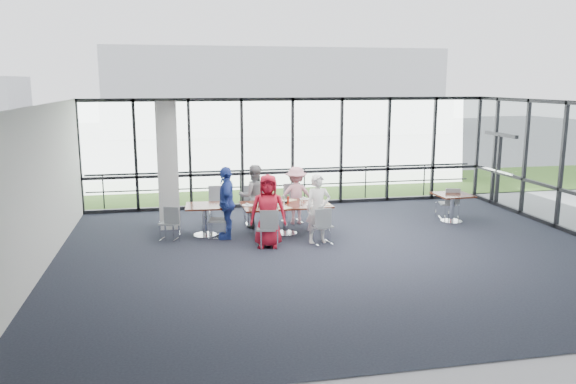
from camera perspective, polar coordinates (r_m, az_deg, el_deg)
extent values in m
cube|color=#1D202C|center=(12.23, 5.32, -6.29)|extent=(12.00, 10.00, 0.02)
cube|color=silver|center=(11.68, 5.60, 8.92)|extent=(12.00, 10.00, 0.04)
cube|color=silver|center=(11.64, -24.11, 0.05)|extent=(0.10, 10.00, 3.20)
cube|color=silver|center=(7.33, 16.88, -5.50)|extent=(12.00, 0.10, 3.20)
cube|color=white|center=(16.65, 0.46, 4.08)|extent=(12.00, 0.10, 3.20)
cube|color=black|center=(17.82, 20.58, 2.05)|extent=(0.12, 1.60, 2.10)
cube|color=silver|center=(14.31, -12.11, 2.68)|extent=(0.50, 0.50, 3.20)
cube|color=gray|center=(21.75, -2.27, 1.41)|extent=(80.00, 70.00, 0.02)
cube|color=#34571D|center=(19.80, -1.34, 0.55)|extent=(80.00, 5.00, 0.01)
cube|color=silver|center=(43.80, -1.74, 10.26)|extent=(24.00, 10.00, 6.00)
cylinder|color=#2D2D33|center=(17.39, 0.05, 0.71)|extent=(12.00, 0.06, 0.06)
cube|color=#381210|center=(13.53, -0.25, -1.30)|extent=(2.15, 1.24, 0.04)
cylinder|color=silver|center=(13.62, -0.25, -2.84)|extent=(0.12, 0.12, 0.71)
cylinder|color=silver|center=(13.70, -0.25, -4.22)|extent=(0.56, 0.56, 0.03)
cube|color=#381210|center=(13.53, -8.51, -1.42)|extent=(0.93, 0.93, 0.04)
cylinder|color=silver|center=(13.62, -8.47, -2.96)|extent=(0.12, 0.12, 0.71)
cube|color=#381210|center=(15.34, 16.41, -0.28)|extent=(0.93, 0.93, 0.04)
cylinder|color=silver|center=(15.41, 16.33, -1.64)|extent=(0.12, 0.12, 0.71)
imported|color=red|center=(12.47, -2.03, -1.94)|extent=(0.88, 0.65, 1.65)
imported|color=white|center=(12.82, 3.08, -1.73)|extent=(0.59, 0.44, 1.58)
imported|color=gray|center=(14.21, -3.49, -0.43)|extent=(0.79, 0.49, 1.60)
imported|color=pink|center=(14.54, 0.82, -0.35)|extent=(1.00, 0.57, 1.50)
imported|color=#2C45A3|center=(13.24, -6.26, -1.08)|extent=(0.64, 1.05, 1.71)
cylinder|color=white|center=(13.00, -2.17, -1.70)|extent=(0.24, 0.24, 0.01)
cylinder|color=white|center=(13.37, 2.47, -1.34)|extent=(0.28, 0.28, 0.01)
cylinder|color=white|center=(13.76, -2.81, -0.99)|extent=(0.27, 0.27, 0.01)
cylinder|color=white|center=(14.07, 1.66, -0.71)|extent=(0.24, 0.24, 0.01)
cylinder|color=white|center=(13.38, -4.14, -1.35)|extent=(0.27, 0.27, 0.01)
cylinder|color=white|center=(13.17, -0.98, -1.24)|extent=(0.07, 0.07, 0.14)
cylinder|color=white|center=(13.38, 1.35, -1.04)|extent=(0.07, 0.07, 0.15)
cylinder|color=white|center=(13.73, -0.46, -0.71)|extent=(0.08, 0.08, 0.15)
cylinder|color=white|center=(13.21, -3.02, -1.20)|extent=(0.07, 0.07, 0.15)
cube|color=silver|center=(13.07, -0.31, -1.65)|extent=(0.35, 0.32, 0.00)
cube|color=silver|center=(13.49, 3.63, -1.27)|extent=(0.35, 0.27, 0.00)
cube|color=silver|center=(13.94, 0.19, -0.83)|extent=(0.38, 0.35, 0.00)
cube|color=black|center=(13.63, -0.13, -1.04)|extent=(0.10, 0.07, 0.04)
cylinder|color=#A32317|center=(13.54, 0.02, -0.81)|extent=(0.06, 0.06, 0.18)
cylinder|color=#156821|center=(13.61, -0.02, -0.71)|extent=(0.05, 0.05, 0.20)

